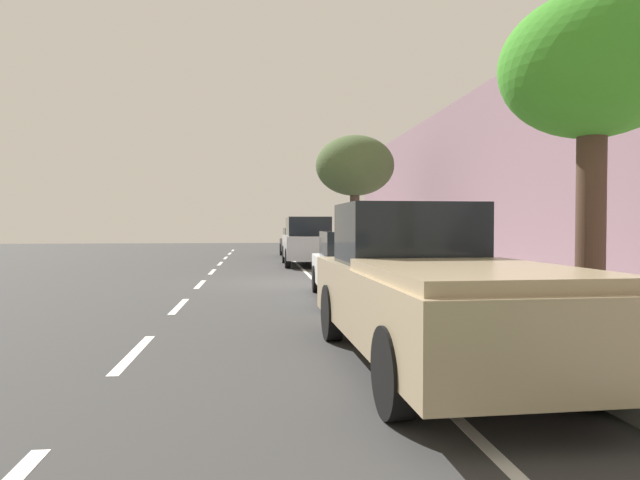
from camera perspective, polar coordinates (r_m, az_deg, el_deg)
The scene contains 15 objects.
ground at distance 16.20m, azimuth -2.50°, elevation -4.35°, with size 71.76×71.76×0.00m, color #373737.
sidewalk at distance 17.03m, azimuth 12.06°, elevation -3.81°, with size 4.30×44.85×0.17m, color #A49995.
curb_edge at distance 16.46m, azimuth 4.67°, elevation -3.96°, with size 0.16×44.85×0.17m, color gray.
lane_stripe_centre at distance 15.92m, azimuth -12.21°, elevation -4.47°, with size 0.14×44.20×0.01m.
lane_stripe_bike_edge at distance 16.25m, azimuth -0.44°, elevation -4.31°, with size 0.12×44.85×0.01m, color white.
building_facade at distance 17.93m, azimuth 19.45°, elevation 6.37°, with size 0.50×44.85×6.40m, color gray.
parked_pickup_tan_second at distance 6.74m, azimuth 11.00°, elevation -4.98°, with size 2.13×5.35×1.95m.
parked_sedan_white_mid at distance 12.46m, azimuth 3.86°, elevation -2.65°, with size 1.96×4.46×1.52m.
parked_suv_silver_far at distance 22.89m, azimuth -1.31°, elevation -0.05°, with size 2.00×4.72×1.99m.
parked_sedan_black_farthest at distance 29.08m, azimuth -2.21°, elevation -0.25°, with size 1.87×4.42×1.52m.
bicycle_at_curb at distance 18.24m, azimuth 2.08°, elevation -2.49°, with size 1.75×0.46×0.77m.
cyclist_with_backpack at distance 17.79m, azimuth 3.01°, elevation -0.57°, with size 0.49×0.60×1.66m.
street_tree_mid_block at distance 8.14m, azimuth 26.23°, elevation 15.25°, with size 2.33×2.33×4.44m.
street_tree_far_end at distance 24.44m, azimuth 3.60°, elevation 7.53°, with size 3.42×3.42×5.40m.
pedestrian_on_phone at distance 25.81m, azimuth 7.54°, elevation 0.40°, with size 0.60×0.33×1.73m.
Camera 1 is at (-1.12, -16.08, 1.66)m, focal length 31.14 mm.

